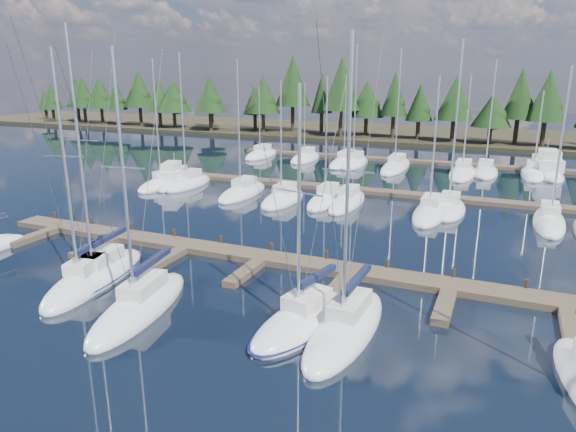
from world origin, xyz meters
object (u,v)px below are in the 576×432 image
at_px(front_sailboat_2, 83,283).
at_px(front_sailboat_3, 140,306).
at_px(front_sailboat_4, 303,321).
at_px(front_sailboat_1, 98,274).
at_px(motor_yacht_left, 173,180).
at_px(motor_yacht_right, 547,171).
at_px(main_dock, 261,261).
at_px(front_sailboat_5, 346,327).

height_order(front_sailboat_2, front_sailboat_3, front_sailboat_2).
bearing_deg(front_sailboat_2, front_sailboat_3, -12.53).
height_order(front_sailboat_3, front_sailboat_4, front_sailboat_3).
height_order(front_sailboat_1, front_sailboat_4, front_sailboat_1).
bearing_deg(front_sailboat_3, front_sailboat_2, 167.47).
xyz_separation_m(front_sailboat_4, motor_yacht_left, (-25.42, 24.82, 0.19)).
xyz_separation_m(front_sailboat_4, motor_yacht_right, (13.14, 47.11, 0.28)).
bearing_deg(motor_yacht_left, front_sailboat_3, -57.69).
bearing_deg(front_sailboat_3, motor_yacht_right, 66.14).
bearing_deg(front_sailboat_3, front_sailboat_4, 12.43).
bearing_deg(front_sailboat_1, main_dock, 38.10).
bearing_deg(motor_yacht_left, main_dock, -42.29).
relative_size(main_dock, front_sailboat_5, 2.99).
xyz_separation_m(main_dock, front_sailboat_5, (7.91, -6.74, 0.09)).
relative_size(front_sailboat_2, front_sailboat_4, 1.13).
bearing_deg(motor_yacht_left, front_sailboat_2, -65.12).
bearing_deg(front_sailboat_5, motor_yacht_right, 76.88).
distance_m(front_sailboat_5, motor_yacht_right, 48.21).
height_order(front_sailboat_2, front_sailboat_4, front_sailboat_2).
xyz_separation_m(front_sailboat_1, front_sailboat_5, (15.91, -0.46, 0.00)).
relative_size(front_sailboat_3, motor_yacht_right, 1.33).
relative_size(main_dock, front_sailboat_3, 3.10).
bearing_deg(front_sailboat_2, front_sailboat_5, 3.35).
distance_m(main_dock, front_sailboat_4, 8.95).
height_order(front_sailboat_1, motor_yacht_right, front_sailboat_1).
xyz_separation_m(front_sailboat_3, front_sailboat_4, (8.53, 1.88, -0.01)).
distance_m(front_sailboat_1, front_sailboat_2, 1.39).
bearing_deg(motor_yacht_right, front_sailboat_1, -120.01).
bearing_deg(front_sailboat_3, front_sailboat_5, 10.75).
distance_m(front_sailboat_2, front_sailboat_3, 5.15).
xyz_separation_m(main_dock, front_sailboat_2, (-7.84, -7.66, 0.10)).
bearing_deg(front_sailboat_5, front_sailboat_2, -176.65).
xyz_separation_m(front_sailboat_2, motor_yacht_right, (26.69, 47.88, 0.25)).
bearing_deg(front_sailboat_3, main_dock, 72.18).
distance_m(front_sailboat_2, front_sailboat_5, 15.78).
distance_m(main_dock, motor_yacht_left, 26.64).
height_order(front_sailboat_3, front_sailboat_5, front_sailboat_5).
bearing_deg(motor_yacht_right, front_sailboat_2, -119.14).
relative_size(front_sailboat_3, front_sailboat_4, 1.13).
relative_size(front_sailboat_1, front_sailboat_5, 1.06).
distance_m(front_sailboat_2, motor_yacht_left, 28.20).
xyz_separation_m(front_sailboat_1, motor_yacht_left, (-11.71, 24.20, 0.18)).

